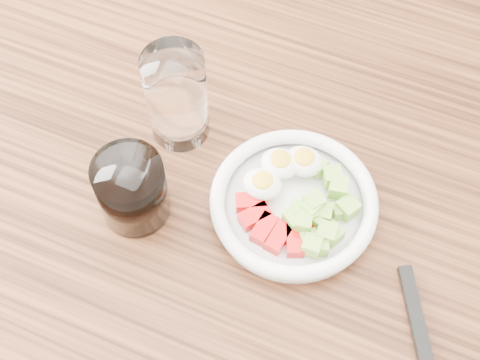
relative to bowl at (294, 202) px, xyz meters
name	(u,v)px	position (x,y,z in m)	size (l,w,h in m)	color
dining_table	(244,238)	(-0.06, -0.01, -0.12)	(1.50, 0.90, 0.77)	brown
bowl	(294,202)	(0.00, 0.00, 0.00)	(0.19, 0.19, 0.05)	white
fork	(421,342)	(0.18, -0.10, -0.01)	(0.12, 0.20, 0.01)	black
water_glass	(177,97)	(-0.17, 0.05, 0.05)	(0.07, 0.07, 0.13)	white
coffee_glass	(132,190)	(-0.17, -0.07, 0.03)	(0.08, 0.08, 0.09)	white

